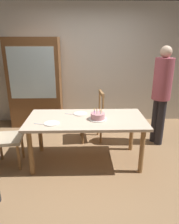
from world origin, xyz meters
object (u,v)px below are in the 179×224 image
Objects in this scene: birthday_cake at (98,116)px; plate_far_side at (80,114)px; chair_upholstered at (0,134)px; china_cabinet at (35,83)px; plate_near_celebrant at (52,123)px; chair_spindle_back at (92,117)px; dining_table at (86,124)px; person_guest at (162,91)px.

plate_far_side is (-0.26, 0.24, -0.04)m from birthday_cake.
china_cabinet is at bearing 83.54° from chair_upholstered.
birthday_cake is 1.27× the size of plate_near_celebrant.
birthday_cake is at bearing -86.30° from chair_spindle_back.
chair_upholstered reaches higher than plate_near_celebrant.
dining_table is 1.50m from person_guest.
plate_far_side is 0.23× the size of chair_spindle_back.
plate_near_celebrant is at bearing -158.30° from dining_table.
plate_far_side is at bearing 13.63° from chair_upholstered.
dining_table is at bearing -99.03° from chair_spindle_back.
china_cabinet reaches higher than chair_upholstered.
dining_table is 1.28m from chair_upholstered.
dining_table is at bearing 21.70° from plate_near_celebrant.
plate_far_side is at bearing 114.56° from dining_table.
plate_far_side is at bearing -53.73° from china_cabinet.
dining_table is 0.53m from plate_near_celebrant.
chair_upholstered is at bearing -178.03° from birthday_cake.
person_guest reaches higher than birthday_cake.
chair_upholstered reaches higher than birthday_cake.
chair_spindle_back is at bearing 80.97° from dining_table.
birthday_cake is 0.16× the size of person_guest.
chair_upholstered is 2.73m from person_guest.
chair_spindle_back is at bearing 31.28° from chair_upholstered.
china_cabinet is (-1.21, 0.80, 0.49)m from chair_spindle_back.
chair_spindle_back reaches higher than birthday_cake.
dining_table is 1.93m from china_cabinet.
dining_table is at bearing 165.65° from birthday_cake.
chair_spindle_back is 1.00× the size of chair_upholstered.
plate_far_side is at bearing -110.42° from chair_spindle_back.
person_guest is (1.21, -0.16, 0.55)m from chair_spindle_back.
plate_near_celebrant is at bearing -167.16° from birthday_cake.
chair_spindle_back is 1.53m from china_cabinet.
plate_far_side is 1.70m from china_cabinet.
chair_upholstered is (-1.19, -0.29, -0.20)m from plate_far_side.
plate_near_celebrant is (-0.66, -0.15, -0.04)m from birthday_cake.
china_cabinet is at bearing 128.21° from birthday_cake.
chair_spindle_back reaches higher than plate_far_side.
plate_near_celebrant is 1.16m from chair_spindle_back.
china_cabinet is (-0.60, 1.75, 0.22)m from plate_near_celebrant.
birthday_cake is 0.68m from plate_near_celebrant.
birthday_cake is 0.35m from plate_far_side.
person_guest is at bearing 28.95° from birthday_cake.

